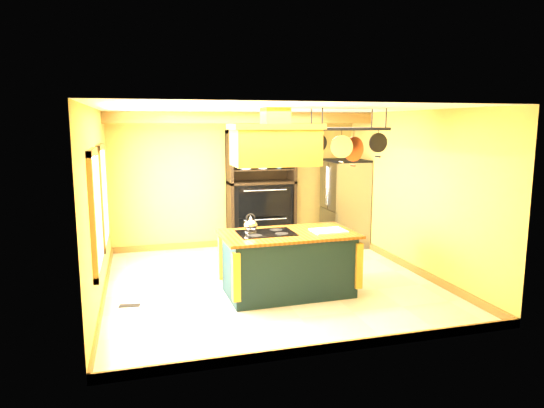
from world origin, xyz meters
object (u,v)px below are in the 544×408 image
kitchen_island (288,263)px  pot_rack (348,135)px  range_hood (275,142)px  refrigerator (345,205)px  hutch (261,203)px

kitchen_island → pot_rack: (0.91, 0.00, 1.85)m
range_hood → pot_rack: same height
kitchen_island → refrigerator: refrigerator is taller
refrigerator → hutch: bearing=168.5°
range_hood → refrigerator: (2.18, 2.45, -1.38)m
pot_rack → hutch: (-0.61, 2.80, -1.41)m
pot_rack → hutch: pot_rack is taller
pot_rack → hutch: size_ratio=0.49×
range_hood → refrigerator: bearing=48.4°
pot_rack → refrigerator: (1.08, 2.45, -1.48)m
pot_rack → hutch: bearing=102.2°
kitchen_island → refrigerator: bearing=49.5°
range_hood → pot_rack: (1.10, 0.00, 0.09)m
kitchen_island → pot_rack: size_ratio=1.71×
range_hood → hutch: range_hood is taller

